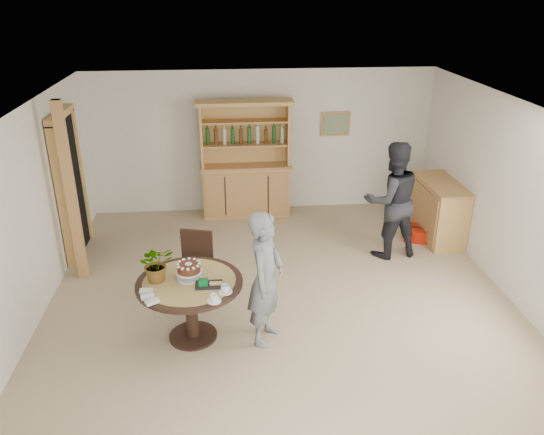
% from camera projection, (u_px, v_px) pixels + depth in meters
% --- Properties ---
extents(ground, '(7.00, 7.00, 0.00)m').
position_uv_depth(ground, '(283.00, 315.00, 6.64)').
color(ground, tan).
rests_on(ground, ground).
extents(room_shell, '(6.04, 7.04, 2.52)m').
position_uv_depth(room_shell, '(285.00, 184.00, 5.94)').
color(room_shell, white).
rests_on(room_shell, ground).
extents(doorway, '(0.13, 1.10, 2.18)m').
position_uv_depth(doorway, '(70.00, 184.00, 7.76)').
color(doorway, black).
rests_on(doorway, ground).
extents(pine_post, '(0.12, 0.12, 2.50)m').
position_uv_depth(pine_post, '(71.00, 194.00, 7.00)').
color(pine_post, tan).
rests_on(pine_post, ground).
extents(hutch, '(1.62, 0.54, 2.04)m').
position_uv_depth(hutch, '(246.00, 177.00, 9.29)').
color(hutch, tan).
rests_on(hutch, ground).
extents(sideboard, '(0.54, 1.26, 0.94)m').
position_uv_depth(sideboard, '(439.00, 210.00, 8.50)').
color(sideboard, tan).
rests_on(sideboard, ground).
extents(dining_table, '(1.20, 1.20, 0.76)m').
position_uv_depth(dining_table, '(190.00, 293.00, 5.98)').
color(dining_table, black).
rests_on(dining_table, ground).
extents(dining_chair, '(0.52, 0.52, 0.95)m').
position_uv_depth(dining_chair, '(195.00, 263.00, 6.76)').
color(dining_chair, black).
rests_on(dining_chair, ground).
extents(birthday_cake, '(0.30, 0.30, 0.20)m').
position_uv_depth(birthday_cake, '(189.00, 269.00, 5.91)').
color(birthday_cake, white).
rests_on(birthday_cake, dining_table).
extents(flower_vase, '(0.47, 0.44, 0.42)m').
position_uv_depth(flower_vase, '(156.00, 263.00, 5.85)').
color(flower_vase, '#3F7233').
rests_on(flower_vase, dining_table).
extents(gift_tray, '(0.30, 0.20, 0.08)m').
position_uv_depth(gift_tray, '(208.00, 284.00, 5.81)').
color(gift_tray, black).
rests_on(gift_tray, dining_table).
extents(coffee_cup_a, '(0.15, 0.15, 0.09)m').
position_uv_depth(coffee_cup_a, '(225.00, 289.00, 5.68)').
color(coffee_cup_a, white).
rests_on(coffee_cup_a, dining_table).
extents(coffee_cup_b, '(0.15, 0.15, 0.08)m').
position_uv_depth(coffee_cup_b, '(214.00, 299.00, 5.52)').
color(coffee_cup_b, white).
rests_on(coffee_cup_b, dining_table).
extents(napkins, '(0.24, 0.33, 0.03)m').
position_uv_depth(napkins, '(149.00, 296.00, 5.59)').
color(napkins, white).
rests_on(napkins, dining_table).
extents(teen_boy, '(0.58, 0.69, 1.60)m').
position_uv_depth(teen_boy, '(266.00, 279.00, 5.88)').
color(teen_boy, slate).
rests_on(teen_boy, ground).
extents(adult_person, '(0.95, 0.79, 1.77)m').
position_uv_depth(adult_person, '(392.00, 200.00, 7.78)').
color(adult_person, black).
rests_on(adult_person, ground).
extents(red_suitcase, '(0.70, 0.59, 0.21)m').
position_uv_depth(red_suitcase, '(424.00, 234.00, 8.55)').
color(red_suitcase, red).
rests_on(red_suitcase, ground).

